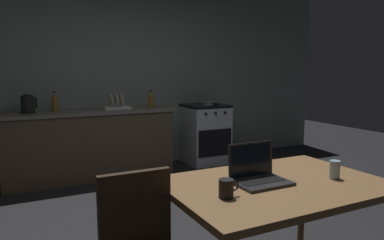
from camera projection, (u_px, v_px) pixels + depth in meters
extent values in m
plane|color=black|center=(211.00, 240.00, 2.99)|extent=(12.00, 12.00, 0.00)
cube|color=gray|center=(140.00, 75.00, 5.25)|extent=(6.40, 0.10, 2.66)
cube|color=#4C3D2D|center=(90.00, 145.00, 4.69)|extent=(2.10, 0.60, 0.85)
cube|color=#66605B|center=(89.00, 112.00, 4.63)|extent=(2.16, 0.64, 0.04)
cube|color=#B7BABF|center=(205.00, 135.00, 5.46)|extent=(0.60, 0.60, 0.85)
cube|color=black|center=(205.00, 106.00, 5.40)|extent=(0.60, 0.60, 0.04)
cube|color=black|center=(215.00, 143.00, 5.20)|extent=(0.54, 0.01, 0.39)
cylinder|color=black|center=(206.00, 114.00, 5.06)|extent=(0.04, 0.02, 0.04)
cylinder|color=black|center=(216.00, 113.00, 5.13)|extent=(0.04, 0.02, 0.04)
cylinder|color=black|center=(225.00, 113.00, 5.21)|extent=(0.04, 0.02, 0.04)
cube|color=brown|center=(276.00, 185.00, 2.15)|extent=(1.29, 0.89, 0.04)
cylinder|color=brown|center=(162.00, 238.00, 2.27)|extent=(0.05, 0.05, 0.70)
cylinder|color=brown|center=(302.00, 206.00, 2.80)|extent=(0.05, 0.05, 0.70)
cube|color=#2D2116|center=(135.00, 211.00, 1.84)|extent=(0.38, 0.04, 0.42)
cube|color=#232326|center=(262.00, 183.00, 2.10)|extent=(0.32, 0.22, 0.02)
cube|color=black|center=(261.00, 180.00, 2.11)|extent=(0.28, 0.12, 0.00)
cube|color=#232326|center=(251.00, 159.00, 2.19)|extent=(0.32, 0.02, 0.21)
cube|color=black|center=(251.00, 160.00, 2.19)|extent=(0.29, 0.02, 0.18)
cylinder|color=black|center=(28.00, 112.00, 4.31)|extent=(0.16, 0.16, 0.02)
cylinder|color=black|center=(28.00, 104.00, 4.30)|extent=(0.16, 0.16, 0.19)
cylinder|color=black|center=(27.00, 95.00, 4.28)|extent=(0.09, 0.09, 0.02)
cube|color=black|center=(36.00, 103.00, 4.34)|extent=(0.02, 0.02, 0.13)
cylinder|color=#8C601E|center=(151.00, 102.00, 4.95)|extent=(0.07, 0.07, 0.16)
cone|color=#8C601E|center=(151.00, 94.00, 4.93)|extent=(0.07, 0.07, 0.06)
cylinder|color=black|center=(151.00, 91.00, 4.93)|extent=(0.03, 0.03, 0.02)
cylinder|color=gray|center=(209.00, 104.00, 5.41)|extent=(0.23, 0.23, 0.01)
torus|color=gray|center=(209.00, 102.00, 5.40)|extent=(0.25, 0.25, 0.02)
cylinder|color=black|center=(216.00, 104.00, 5.22)|extent=(0.02, 0.18, 0.02)
cylinder|color=black|center=(226.00, 189.00, 1.88)|extent=(0.08, 0.08, 0.10)
torus|color=black|center=(234.00, 186.00, 1.90)|extent=(0.05, 0.01, 0.05)
cylinder|color=#99B7C6|center=(335.00, 170.00, 2.21)|extent=(0.06, 0.06, 0.11)
cube|color=silver|center=(116.00, 108.00, 4.79)|extent=(0.34, 0.26, 0.03)
cylinder|color=beige|center=(111.00, 100.00, 4.75)|extent=(0.04, 0.18, 0.18)
cylinder|color=beige|center=(116.00, 100.00, 4.78)|extent=(0.04, 0.18, 0.18)
cylinder|color=beige|center=(121.00, 100.00, 4.81)|extent=(0.04, 0.18, 0.18)
cylinder|color=#8C601E|center=(55.00, 104.00, 4.51)|extent=(0.07, 0.07, 0.17)
cone|color=#8C601E|center=(54.00, 95.00, 4.50)|extent=(0.07, 0.07, 0.06)
cylinder|color=black|center=(54.00, 92.00, 4.49)|extent=(0.03, 0.03, 0.02)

